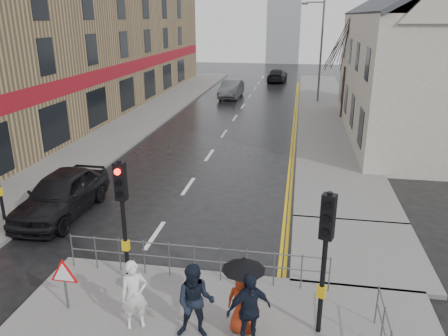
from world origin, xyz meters
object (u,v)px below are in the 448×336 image
at_px(pedestrian_d, 249,311).
at_px(pedestrian_a, 134,295).
at_px(pedestrian_b, 195,302).
at_px(car_parked, 62,194).
at_px(pedestrian_with_umbrella, 243,290).
at_px(car_mid, 231,89).

bearing_deg(pedestrian_d, pedestrian_a, 145.14).
distance_m(pedestrian_b, car_parked, 8.46).
distance_m(pedestrian_b, pedestrian_with_umbrella, 1.07).
xyz_separation_m(pedestrian_d, car_mid, (-5.24, 30.89, -0.25)).
xyz_separation_m(pedestrian_a, pedestrian_b, (1.43, -0.09, 0.06)).
height_order(pedestrian_a, car_parked, pedestrian_a).
bearing_deg(pedestrian_b, car_mid, 92.37).
bearing_deg(pedestrian_d, car_mid, 68.35).
bearing_deg(car_mid, pedestrian_with_umbrella, -78.49).
relative_size(pedestrian_b, car_mid, 0.38).
bearing_deg(car_parked, pedestrian_with_umbrella, -35.52).
relative_size(pedestrian_b, pedestrian_with_umbrella, 0.94).
distance_m(pedestrian_with_umbrella, car_mid, 30.91).
bearing_deg(pedestrian_b, pedestrian_a, 171.07).
height_order(pedestrian_b, car_mid, pedestrian_b).
bearing_deg(car_mid, car_parked, -93.04).
relative_size(pedestrian_a, pedestrian_with_umbrella, 0.88).
relative_size(car_parked, car_mid, 1.03).
bearing_deg(pedestrian_d, car_parked, 111.52).
height_order(car_parked, car_mid, car_parked).
bearing_deg(car_parked, pedestrian_b, -41.33).
height_order(pedestrian_b, pedestrian_with_umbrella, pedestrian_with_umbrella).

